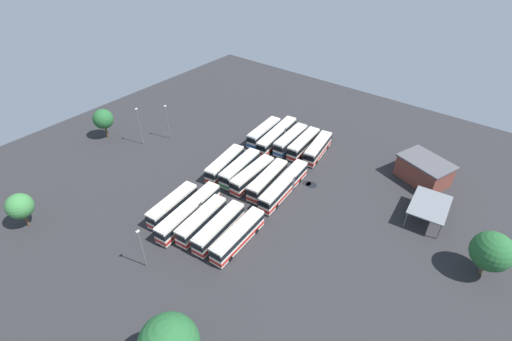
# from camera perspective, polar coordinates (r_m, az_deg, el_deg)

# --- Properties ---
(ground_plane) EXTENTS (111.29, 111.29, 0.00)m
(ground_plane) POSITION_cam_1_polar(r_m,az_deg,el_deg) (77.20, -0.48, -1.71)
(ground_plane) COLOR #28282B
(bus_row0_slot0) EXTENTS (11.63, 3.56, 3.62)m
(bus_row0_slot0) POSITION_cam_1_polar(r_m,az_deg,el_deg) (90.18, 1.22, 5.88)
(bus_row0_slot0) COLOR silver
(bus_row0_slot0) RESTS_ON ground_plane
(bus_row0_slot1) EXTENTS (15.45, 4.27, 3.62)m
(bus_row0_slot1) POSITION_cam_1_polar(r_m,az_deg,el_deg) (89.02, 3.26, 5.38)
(bus_row0_slot1) COLOR silver
(bus_row0_slot1) RESTS_ON ground_plane
(bus_row0_slot2) EXTENTS (11.85, 3.31, 3.62)m
(bus_row0_slot2) POSITION_cam_1_polar(r_m,az_deg,el_deg) (87.61, 5.30, 4.73)
(bus_row0_slot2) COLOR silver
(bus_row0_slot2) RESTS_ON ground_plane
(bus_row0_slot3) EXTENTS (11.62, 3.45, 3.62)m
(bus_row0_slot3) POSITION_cam_1_polar(r_m,az_deg,el_deg) (86.42, 7.27, 4.10)
(bus_row0_slot3) COLOR silver
(bus_row0_slot3) RESTS_ON ground_plane
(bus_row0_slot4) EXTENTS (11.44, 4.27, 3.62)m
(bus_row0_slot4) POSITION_cam_1_polar(r_m,az_deg,el_deg) (85.26, 9.44, 3.39)
(bus_row0_slot4) COLOR silver
(bus_row0_slot4) RESTS_ON ground_plane
(bus_row1_slot0) EXTENTS (11.87, 4.30, 3.62)m
(bus_row1_slot0) POSITION_cam_1_polar(r_m,az_deg,el_deg) (79.27, -4.78, 1.01)
(bus_row1_slot0) COLOR silver
(bus_row1_slot0) RESTS_ON ground_plane
(bus_row1_slot1) EXTENTS (11.93, 3.70, 3.62)m
(bus_row1_slot1) POSITION_cam_1_polar(r_m,az_deg,el_deg) (77.81, -2.47, 0.35)
(bus_row1_slot1) COLOR silver
(bus_row1_slot1) RESTS_ON ground_plane
(bus_row1_slot2) EXTENTS (11.92, 2.87, 3.62)m
(bus_row1_slot2) POSITION_cam_1_polar(r_m,az_deg,el_deg) (75.87, -0.55, -0.67)
(bus_row1_slot2) COLOR silver
(bus_row1_slot2) RESTS_ON ground_plane
(bus_row1_slot3) EXTENTS (12.20, 3.72, 3.62)m
(bus_row1_slot3) POSITION_cam_1_polar(r_m,az_deg,el_deg) (74.53, 1.79, -1.47)
(bus_row1_slot3) COLOR silver
(bus_row1_slot3) RESTS_ON ground_plane
(bus_row1_slot4) EXTENTS (15.43, 3.87, 3.62)m
(bus_row1_slot4) POSITION_cam_1_polar(r_m,az_deg,el_deg) (73.36, 4.34, -2.28)
(bus_row1_slot4) COLOR silver
(bus_row1_slot4) RESTS_ON ground_plane
(bus_row2_slot0) EXTENTS (11.44, 3.71, 3.62)m
(bus_row2_slot0) POSITION_cam_1_polar(r_m,az_deg,el_deg) (70.30, -12.62, -5.24)
(bus_row2_slot0) COLOR silver
(bus_row2_slot0) RESTS_ON ground_plane
(bus_row2_slot1) EXTENTS (15.45, 4.19, 3.62)m
(bus_row2_slot1) POSITION_cam_1_polar(r_m,az_deg,el_deg) (68.36, -10.16, -6.26)
(bus_row2_slot1) COLOR silver
(bus_row2_slot1) RESTS_ON ground_plane
(bus_row2_slot2) EXTENTS (11.58, 3.70, 3.62)m
(bus_row2_slot2) POSITION_cam_1_polar(r_m,az_deg,el_deg) (66.38, -8.32, -7.58)
(bus_row2_slot2) COLOR silver
(bus_row2_slot2) RESTS_ON ground_plane
(bus_row2_slot3) EXTENTS (12.01, 3.61, 3.62)m
(bus_row2_slot3) POSITION_cam_1_polar(r_m,az_deg,el_deg) (64.74, -5.69, -8.72)
(bus_row2_slot3) COLOR silver
(bus_row2_slot3) RESTS_ON ground_plane
(bus_row2_slot4) EXTENTS (12.29, 3.28, 3.62)m
(bus_row2_slot4) POSITION_cam_1_polar(r_m,az_deg,el_deg) (63.19, -2.76, -9.94)
(bus_row2_slot4) COLOR silver
(bus_row2_slot4) RESTS_ON ground_plane
(depot_building) EXTENTS (10.00, 11.78, 4.94)m
(depot_building) POSITION_cam_1_polar(r_m,az_deg,el_deg) (83.55, 24.33, 0.02)
(depot_building) COLOR brown
(depot_building) RESTS_ON ground_plane
(maintenance_shelter) EXTENTS (9.49, 7.09, 3.45)m
(maintenance_shelter) POSITION_cam_1_polar(r_m,az_deg,el_deg) (73.52, 25.10, -4.82)
(maintenance_shelter) COLOR slate
(maintenance_shelter) RESTS_ON ground_plane
(lamp_post_far_corner) EXTENTS (0.56, 0.28, 9.39)m
(lamp_post_far_corner) POSITION_cam_1_polar(r_m,az_deg,el_deg) (90.72, -17.40, 6.64)
(lamp_post_far_corner) COLOR slate
(lamp_post_far_corner) RESTS_ON ground_plane
(lamp_post_by_building) EXTENTS (0.56, 0.28, 8.81)m
(lamp_post_by_building) POSITION_cam_1_polar(r_m,az_deg,el_deg) (91.50, -13.42, 7.40)
(lamp_post_by_building) COLOR slate
(lamp_post_by_building) RESTS_ON ground_plane
(lamp_post_mid_lot) EXTENTS (0.56, 0.28, 7.84)m
(lamp_post_mid_lot) POSITION_cam_1_polar(r_m,az_deg,el_deg) (60.70, -17.09, -11.17)
(lamp_post_mid_lot) COLOR slate
(lamp_post_mid_lot) RESTS_ON ground_plane
(tree_northeast) EXTENTS (4.76, 4.76, 7.42)m
(tree_northeast) POSITION_cam_1_polar(r_m,az_deg,el_deg) (96.55, -22.37, 7.30)
(tree_northeast) COLOR brown
(tree_northeast) RESTS_ON ground_plane
(tree_north_edge) EXTENTS (6.12, 6.12, 8.14)m
(tree_north_edge) POSITION_cam_1_polar(r_m,az_deg,el_deg) (66.58, 32.41, -10.42)
(tree_north_edge) COLOR brown
(tree_north_edge) RESTS_ON ground_plane
(tree_south_edge) EXTENTS (4.54, 4.54, 6.80)m
(tree_south_edge) POSITION_cam_1_polar(r_m,az_deg,el_deg) (76.37, -32.46, -4.64)
(tree_south_edge) COLOR brown
(tree_south_edge) RESTS_ON ground_plane
(puddle_near_shelter) EXTENTS (3.88, 3.88, 0.01)m
(puddle_near_shelter) POSITION_cam_1_polar(r_m,az_deg,el_deg) (79.81, 5.34, -0.44)
(puddle_near_shelter) COLOR black
(puddle_near_shelter) RESTS_ON ground_plane
(puddle_front_lane) EXTENTS (1.78, 1.78, 0.01)m
(puddle_front_lane) POSITION_cam_1_polar(r_m,az_deg,el_deg) (77.45, 7.78, -1.96)
(puddle_front_lane) COLOR black
(puddle_front_lane) RESTS_ON ground_plane
(puddle_centre_drain) EXTENTS (2.23, 2.23, 0.01)m
(puddle_centre_drain) POSITION_cam_1_polar(r_m,az_deg,el_deg) (77.17, 8.49, -2.19)
(puddle_centre_drain) COLOR black
(puddle_centre_drain) RESTS_ON ground_plane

